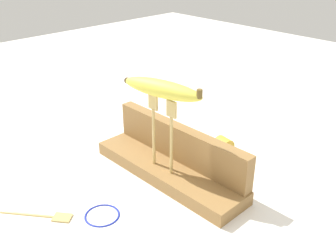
{
  "coord_description": "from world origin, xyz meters",
  "views": [
    {
      "loc": [
        0.55,
        -0.53,
        0.51
      ],
      "look_at": [
        0.0,
        0.0,
        0.13
      ],
      "focal_mm": 41.62,
      "sensor_mm": 36.0,
      "label": 1
    }
  ],
  "objects_px": {
    "fork_fallen_near": "(40,215)",
    "banana_chunk_near": "(223,145)",
    "fork_stand_center": "(162,127)",
    "wire_coil": "(102,215)",
    "banana_raised_center": "(162,89)"
  },
  "relations": [
    {
      "from": "fork_fallen_near",
      "to": "wire_coil",
      "type": "xyz_separation_m",
      "value": [
        0.09,
        0.09,
        -0.0
      ]
    },
    {
      "from": "fork_fallen_near",
      "to": "wire_coil",
      "type": "bearing_deg",
      "value": 46.51
    },
    {
      "from": "banana_raised_center",
      "to": "banana_chunk_near",
      "type": "xyz_separation_m",
      "value": [
        0.02,
        0.2,
        -0.2
      ]
    },
    {
      "from": "banana_raised_center",
      "to": "wire_coil",
      "type": "bearing_deg",
      "value": -86.91
    },
    {
      "from": "fork_fallen_near",
      "to": "banana_chunk_near",
      "type": "relative_size",
      "value": 3.19
    },
    {
      "from": "banana_chunk_near",
      "to": "fork_fallen_near",
      "type": "bearing_deg",
      "value": -101.5
    },
    {
      "from": "fork_stand_center",
      "to": "banana_chunk_near",
      "type": "distance_m",
      "value": 0.23
    },
    {
      "from": "fork_stand_center",
      "to": "banana_chunk_near",
      "type": "bearing_deg",
      "value": 84.77
    },
    {
      "from": "fork_stand_center",
      "to": "fork_fallen_near",
      "type": "bearing_deg",
      "value": -105.98
    },
    {
      "from": "banana_raised_center",
      "to": "wire_coil",
      "type": "distance_m",
      "value": 0.28
    },
    {
      "from": "fork_stand_center",
      "to": "wire_coil",
      "type": "height_order",
      "value": "fork_stand_center"
    },
    {
      "from": "fork_stand_center",
      "to": "wire_coil",
      "type": "xyz_separation_m",
      "value": [
        0.01,
        -0.18,
        -0.13
      ]
    },
    {
      "from": "fork_stand_center",
      "to": "wire_coil",
      "type": "distance_m",
      "value": 0.22
    },
    {
      "from": "fork_stand_center",
      "to": "banana_raised_center",
      "type": "relative_size",
      "value": 0.88
    },
    {
      "from": "fork_fallen_near",
      "to": "banana_chunk_near",
      "type": "xyz_separation_m",
      "value": [
        0.09,
        0.46,
        0.02
      ]
    }
  ]
}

